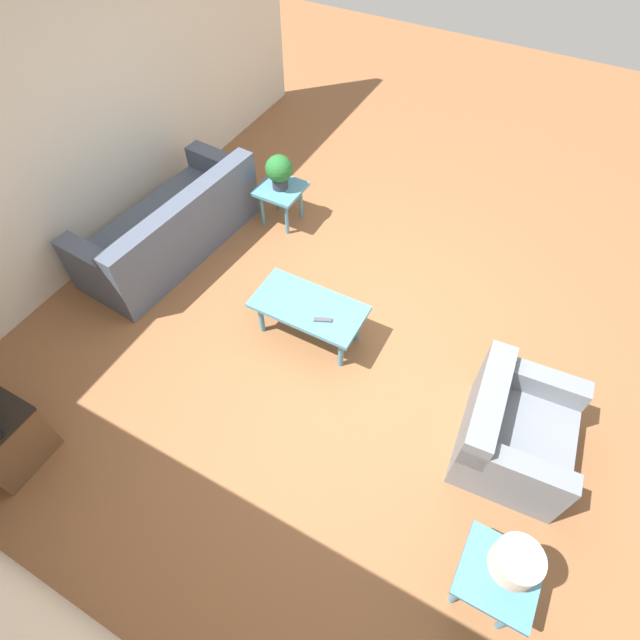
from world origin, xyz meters
TOP-DOWN VIEW (x-y plane):
  - ground_plane at (0.00, 0.00)m, footprint 14.00×14.00m
  - wall_right at (3.06, 0.00)m, footprint 0.12×7.20m
  - sofa at (2.29, -0.11)m, footprint 1.00×2.09m
  - armchair at (-1.52, 0.50)m, footprint 0.87×1.00m
  - coffee_table at (0.43, 0.23)m, footprint 1.02×0.52m
  - side_table_plant at (1.51, -1.07)m, footprint 0.48×0.48m
  - side_table_lamp at (-1.68, 1.59)m, footprint 0.48×0.48m
  - potted_plant at (1.51, -1.07)m, footprint 0.29×0.29m
  - table_lamp at (-1.68, 1.59)m, footprint 0.28×0.28m
  - remote_control at (0.24, 0.33)m, footprint 0.16×0.10m

SIDE VIEW (x-z plane):
  - ground_plane at x=0.00m, z-range 0.00..0.00m
  - armchair at x=-1.52m, z-range -0.07..0.64m
  - sofa at x=2.29m, z-range -0.09..0.69m
  - coffee_table at x=0.43m, z-range 0.16..0.59m
  - side_table_plant at x=1.51m, z-range 0.16..0.62m
  - side_table_lamp at x=-1.68m, z-range 0.16..0.62m
  - remote_control at x=0.24m, z-range 0.43..0.45m
  - potted_plant at x=1.51m, z-range 0.49..0.88m
  - table_lamp at x=-1.68m, z-range 0.55..0.97m
  - wall_right at x=3.06m, z-range 0.00..2.70m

